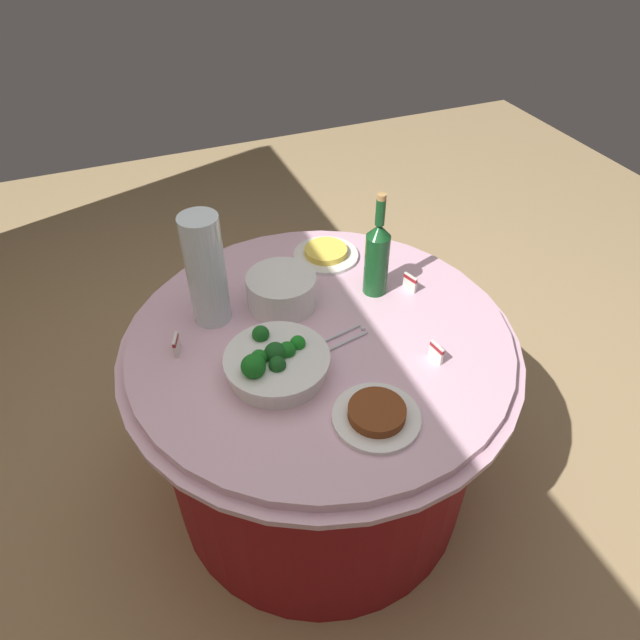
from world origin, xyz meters
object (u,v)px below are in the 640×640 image
(wine_bottle, at_px, (377,256))
(label_placard_rear, at_px, (436,352))
(plate_stack, at_px, (282,290))
(decorative_fruit_vase, at_px, (207,277))
(serving_tongs, at_px, (343,338))
(food_plate_stir_fry, at_px, (377,415))
(label_placard_front, at_px, (410,282))
(label_placard_mid, at_px, (176,344))
(broccoli_bowl, at_px, (276,363))
(food_plate_fried_egg, at_px, (326,253))

(wine_bottle, xyz_separation_m, label_placard_rear, (-0.34, -0.02, -0.10))
(plate_stack, xyz_separation_m, decorative_fruit_vase, (0.02, 0.21, 0.10))
(decorative_fruit_vase, height_order, serving_tongs, decorative_fruit_vase)
(plate_stack, bearing_deg, food_plate_stir_fry, -172.66)
(food_plate_stir_fry, bearing_deg, label_placard_front, -37.58)
(label_placard_mid, bearing_deg, serving_tongs, -105.77)
(label_placard_front, bearing_deg, food_plate_stir_fry, 142.42)
(decorative_fruit_vase, bearing_deg, label_placard_front, -99.84)
(decorative_fruit_vase, xyz_separation_m, label_placard_front, (-0.10, -0.60, -0.12))
(broccoli_bowl, xyz_separation_m, label_placard_rear, (-0.12, -0.42, -0.01))
(decorative_fruit_vase, height_order, label_placard_rear, decorative_fruit_vase)
(serving_tongs, distance_m, food_plate_stir_fry, 0.30)
(broccoli_bowl, relative_size, label_placard_front, 5.09)
(broccoli_bowl, distance_m, serving_tongs, 0.23)
(plate_stack, xyz_separation_m, label_placard_rear, (-0.39, -0.31, -0.02))
(serving_tongs, height_order, label_placard_front, label_placard_front)
(broccoli_bowl, height_order, serving_tongs, broccoli_bowl)
(plate_stack, bearing_deg, label_placard_front, -102.56)
(wine_bottle, height_order, label_placard_front, wine_bottle)
(plate_stack, bearing_deg, wine_bottle, -99.59)
(decorative_fruit_vase, bearing_deg, label_placard_rear, -128.09)
(food_plate_fried_egg, height_order, label_placard_rear, label_placard_rear)
(label_placard_mid, bearing_deg, plate_stack, -74.77)
(serving_tongs, height_order, label_placard_mid, label_placard_mid)
(wine_bottle, distance_m, food_plate_fried_egg, 0.27)
(food_plate_fried_egg, bearing_deg, food_plate_stir_fry, 167.50)
(label_placard_front, bearing_deg, wine_bottle, 69.51)
(food_plate_stir_fry, bearing_deg, label_placard_mid, 44.05)
(food_plate_stir_fry, xyz_separation_m, label_placard_mid, (0.42, 0.40, 0.02))
(food_plate_stir_fry, height_order, label_placard_front, label_placard_front)
(serving_tongs, xyz_separation_m, food_plate_fried_egg, (0.40, -0.11, 0.01))
(food_plate_fried_egg, distance_m, label_placard_front, 0.32)
(broccoli_bowl, distance_m, decorative_fruit_vase, 0.32)
(label_placard_front, bearing_deg, food_plate_fried_egg, 32.89)
(plate_stack, height_order, food_plate_stir_fry, plate_stack)
(label_placard_mid, xyz_separation_m, label_placard_rear, (-0.30, -0.64, 0.00))
(plate_stack, distance_m, label_placard_rear, 0.49)
(label_placard_front, bearing_deg, decorative_fruit_vase, 80.16)
(broccoli_bowl, bearing_deg, label_placard_mid, 51.58)
(broccoli_bowl, height_order, food_plate_stir_fry, broccoli_bowl)
(broccoli_bowl, relative_size, label_placard_mid, 5.09)
(plate_stack, bearing_deg, serving_tongs, -154.26)
(broccoli_bowl, distance_m, plate_stack, 0.29)
(food_plate_stir_fry, relative_size, label_placard_mid, 4.00)
(broccoli_bowl, relative_size, food_plate_stir_fry, 1.27)
(decorative_fruit_vase, distance_m, label_placard_front, 0.62)
(food_plate_stir_fry, relative_size, label_placard_rear, 4.00)
(label_placard_mid, height_order, label_placard_rear, same)
(serving_tongs, bearing_deg, decorative_fruit_vase, 53.38)
(decorative_fruit_vase, bearing_deg, wine_bottle, -97.54)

